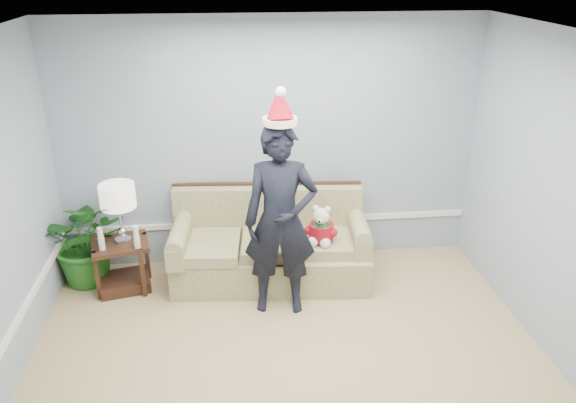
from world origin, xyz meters
The scene contains 10 objects.
room_shell centered at (0.00, 0.00, 1.35)m, with size 4.54×5.04×2.74m.
wainscot_trim centered at (-1.18, 1.18, 0.45)m, with size 4.49×4.99×0.06m.
sofa centered at (-0.04, 2.07, 0.34)m, with size 2.11×1.04×0.96m.
side_table centered at (-1.58, 1.99, 0.21)m, with size 0.64×0.58×0.54m.
table_lamp centered at (-1.55, 2.01, 1.01)m, with size 0.35×0.35×0.62m.
candle_pair centered at (-1.56, 1.85, 0.65)m, with size 0.40×0.06×0.24m.
houseplant centered at (-1.95, 2.18, 0.49)m, with size 0.89×0.77×0.98m, color #1F601D.
man centered at (0.01, 1.48, 0.94)m, with size 0.69×0.45×1.88m, color black.
santa_hat centered at (0.01, 1.49, 2.02)m, with size 0.31×0.35×0.36m.
teddy_bear centered at (0.46, 1.83, 0.65)m, with size 0.32×0.32×0.41m.
Camera 1 is at (-0.44, -3.21, 3.21)m, focal length 35.00 mm.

